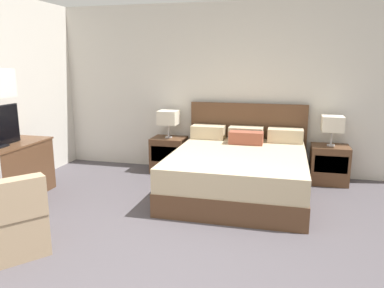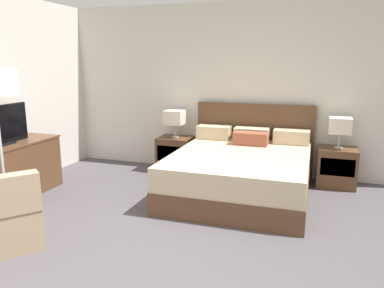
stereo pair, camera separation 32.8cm
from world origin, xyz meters
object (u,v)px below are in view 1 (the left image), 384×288
Objects in this scene: table_lamp_left at (168,118)px; table_lamp_right at (333,124)px; bed at (239,170)px; armchair_by_window at (2,225)px; nightstand_left at (169,154)px; nightstand_right at (329,164)px; dresser at (3,174)px.

table_lamp_left is 1.00× the size of table_lamp_right.
bed is 4.78× the size of table_lamp_left.
table_lamp_left is 0.45× the size of armchair_by_window.
nightstand_left is at bearing -179.97° from table_lamp_right.
nightstand_left is 1.00× the size of nightstand_right.
table_lamp_right is (1.22, 0.74, 0.56)m from bed.
nightstand_left is (-1.22, 0.74, -0.04)m from bed.
bed is 2.15× the size of armchair_by_window.
table_lamp_right is (2.44, 0.00, 0.00)m from table_lamp_left.
bed is at bearing 49.20° from armchair_by_window.
nightstand_right is 4.41m from dresser.
table_lamp_left is 2.46m from dresser.
nightstand_left is 1.28× the size of table_lamp_right.
table_lamp_left is at bearing 49.34° from dresser.
bed reaches higher than nightstand_right.
bed reaches higher than table_lamp_left.
nightstand_right is (2.44, 0.00, 0.00)m from nightstand_left.
table_lamp_left reaches higher than armchair_by_window.
nightstand_left is 1.28× the size of table_lamp_left.
nightstand_right is 4.27m from armchair_by_window.
bed reaches higher than armchair_by_window.
dresser is (-1.57, -1.83, -0.50)m from table_lamp_left.
nightstand_left is at bearing 77.15° from armchair_by_window.
armchair_by_window is (-3.11, -2.93, -0.59)m from table_lamp_right.
table_lamp_left reaches higher than nightstand_left.
armchair_by_window is at bearing -102.85° from nightstand_left.
nightstand_left is 2.41m from dresser.
table_lamp_left is (-1.22, 0.74, 0.56)m from bed.
dresser is at bearing 129.59° from armchair_by_window.
dresser is at bearing -155.49° from table_lamp_right.
bed is 1.53m from table_lamp_right.
bed is 1.47× the size of dresser.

